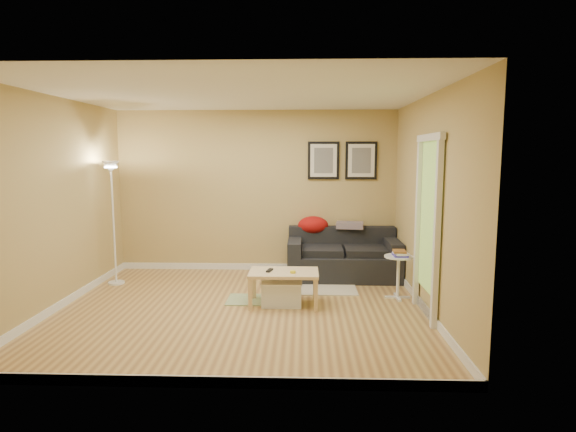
{
  "coord_description": "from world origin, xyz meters",
  "views": [
    {
      "loc": [
        0.77,
        -5.61,
        1.9
      ],
      "look_at": [
        0.55,
        0.85,
        1.05
      ],
      "focal_mm": 29.34,
      "sensor_mm": 36.0,
      "label": 1
    }
  ],
  "objects_px": {
    "storage_bin": "(282,293)",
    "side_table": "(398,277)",
    "coffee_table": "(284,288)",
    "floor_lamp": "(114,226)",
    "sofa": "(343,254)",
    "book_stack": "(400,253)"
  },
  "relations": [
    {
      "from": "book_stack",
      "to": "storage_bin",
      "type": "bearing_deg",
      "value": -154.65
    },
    {
      "from": "floor_lamp",
      "to": "coffee_table",
      "type": "bearing_deg",
      "value": -19.56
    },
    {
      "from": "storage_bin",
      "to": "side_table",
      "type": "relative_size",
      "value": 0.9
    },
    {
      "from": "coffee_table",
      "to": "floor_lamp",
      "type": "relative_size",
      "value": 0.48
    },
    {
      "from": "storage_bin",
      "to": "floor_lamp",
      "type": "distance_m",
      "value": 2.74
    },
    {
      "from": "floor_lamp",
      "to": "side_table",
      "type": "bearing_deg",
      "value": -8.02
    },
    {
      "from": "sofa",
      "to": "side_table",
      "type": "xyz_separation_m",
      "value": [
        0.64,
        -1.03,
        -0.09
      ]
    },
    {
      "from": "side_table",
      "to": "coffee_table",
      "type": "bearing_deg",
      "value": -167.64
    },
    {
      "from": "storage_bin",
      "to": "floor_lamp",
      "type": "height_order",
      "value": "floor_lamp"
    },
    {
      "from": "coffee_table",
      "to": "storage_bin",
      "type": "bearing_deg",
      "value": -179.29
    },
    {
      "from": "coffee_table",
      "to": "book_stack",
      "type": "relative_size",
      "value": 3.62
    },
    {
      "from": "side_table",
      "to": "storage_bin",
      "type": "bearing_deg",
      "value": -167.87
    },
    {
      "from": "coffee_table",
      "to": "book_stack",
      "type": "height_order",
      "value": "book_stack"
    },
    {
      "from": "coffee_table",
      "to": "floor_lamp",
      "type": "xyz_separation_m",
      "value": [
        -2.52,
        0.9,
        0.64
      ]
    },
    {
      "from": "storage_bin",
      "to": "book_stack",
      "type": "relative_size",
      "value": 2.15
    },
    {
      "from": "book_stack",
      "to": "floor_lamp",
      "type": "distance_m",
      "value": 4.08
    },
    {
      "from": "coffee_table",
      "to": "book_stack",
      "type": "xyz_separation_m",
      "value": [
        1.52,
        0.32,
        0.39
      ]
    },
    {
      "from": "side_table",
      "to": "sofa",
      "type": "bearing_deg",
      "value": 121.87
    },
    {
      "from": "sofa",
      "to": "coffee_table",
      "type": "distance_m",
      "value": 1.62
    },
    {
      "from": "floor_lamp",
      "to": "storage_bin",
      "type": "bearing_deg",
      "value": -19.72
    },
    {
      "from": "coffee_table",
      "to": "side_table",
      "type": "height_order",
      "value": "side_table"
    },
    {
      "from": "book_stack",
      "to": "floor_lamp",
      "type": "bearing_deg",
      "value": -174.43
    }
  ]
}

